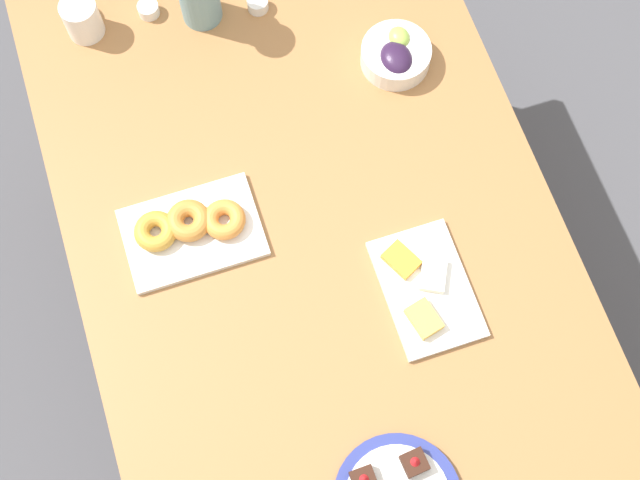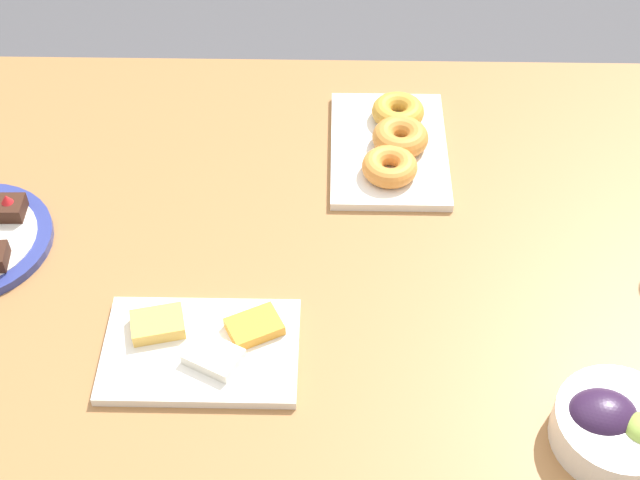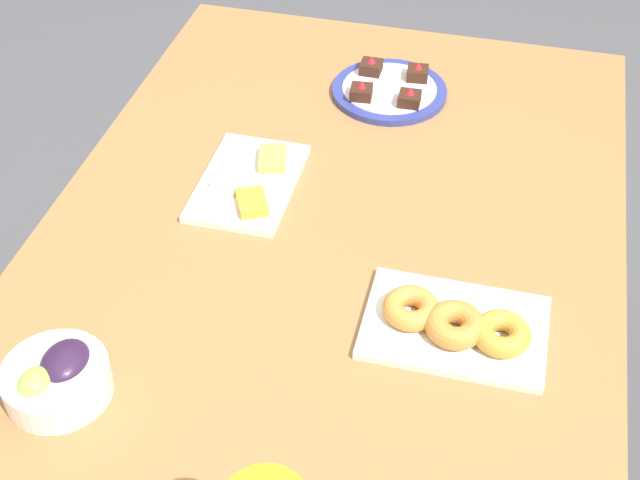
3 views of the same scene
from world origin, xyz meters
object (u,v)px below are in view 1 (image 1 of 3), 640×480
object	(u,v)px
cheese_platter	(425,288)
jam_cup_honey	(258,4)
grape_bowl	(396,55)
dining_table	(320,260)
croissant_platter	(191,228)
jam_cup_berry	(148,9)
coffee_mug	(82,18)

from	to	relation	value
cheese_platter	jam_cup_honey	distance (m)	0.76
grape_bowl	cheese_platter	bearing A→B (deg)	166.60
dining_table	jam_cup_honey	bearing A→B (deg)	-4.47
croissant_platter	jam_cup_berry	world-z (taller)	croissant_platter
jam_cup_berry	cheese_platter	bearing A→B (deg)	-155.89
croissant_platter	jam_cup_berry	distance (m)	0.55
coffee_mug	grape_bowl	bearing A→B (deg)	-115.04
grape_bowl	jam_cup_honey	size ratio (longest dim) A/B	3.22
jam_cup_honey	cheese_platter	bearing A→B (deg)	-170.52
croissant_platter	dining_table	bearing A→B (deg)	-115.45
dining_table	croissant_platter	distance (m)	0.29
cheese_platter	jam_cup_berry	distance (m)	0.89
jam_cup_berry	dining_table	bearing A→B (deg)	-163.73
coffee_mug	jam_cup_honey	world-z (taller)	coffee_mug
jam_cup_berry	jam_cup_honey	bearing A→B (deg)	-105.04
dining_table	coffee_mug	bearing A→B (deg)	27.15
coffee_mug	croissant_platter	distance (m)	0.55
grape_bowl	jam_cup_honey	bearing A→B (deg)	47.02
grape_bowl	dining_table	bearing A→B (deg)	140.95
coffee_mug	croissant_platter	world-z (taller)	coffee_mug
jam_cup_honey	jam_cup_berry	size ratio (longest dim) A/B	1.00
cheese_platter	croissant_platter	distance (m)	0.49
cheese_platter	jam_cup_berry	size ratio (longest dim) A/B	5.42
cheese_platter	croissant_platter	size ratio (longest dim) A/B	0.93
dining_table	croissant_platter	world-z (taller)	croissant_platter
grape_bowl	jam_cup_honey	distance (m)	0.34
dining_table	cheese_platter	xyz separation A→B (m)	(-0.15, -0.17, 0.10)
coffee_mug	cheese_platter	bearing A→B (deg)	-147.93
dining_table	croissant_platter	bearing A→B (deg)	64.55
grape_bowl	jam_cup_berry	distance (m)	0.57
dining_table	jam_cup_berry	size ratio (longest dim) A/B	33.33
jam_cup_honey	jam_cup_berry	xyz separation A→B (m)	(0.06, 0.24, 0.00)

